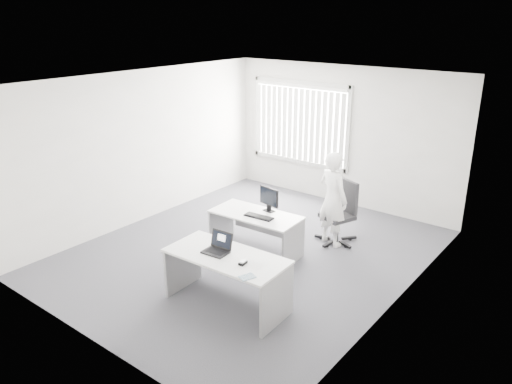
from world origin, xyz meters
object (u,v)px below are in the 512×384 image
Objects in this scene: desk_near at (227,269)px; laptop at (215,244)px; office_chair at (339,223)px; desk_far at (256,224)px; monitor at (269,199)px; person at (333,199)px.

laptop is at bearing -166.65° from desk_near.
office_chair is 3.23× the size of laptop.
office_chair reaches higher than desk_near.
laptop is (0.53, -1.54, 0.39)m from desk_far.
person is at bearing 57.91° from monitor.
monitor is at bearing 106.31° from desk_near.
monitor is (-0.43, 1.77, -0.00)m from laptop.
person is 4.86× the size of laptop.
monitor is (-0.58, 1.73, 0.34)m from desk_near.
laptop is at bearing -76.12° from office_chair.
office_chair is (0.88, 1.20, -0.15)m from desk_far.
desk_far is at bearing 104.30° from laptop.
laptop reaches higher than desk_near.
monitor is at bearing 64.33° from desk_far.
office_chair is 1.36m from monitor.
person is 4.01× the size of monitor.
desk_near is 0.38m from laptop.
office_chair is 2.82m from laptop.
laptop is at bearing 99.98° from person.
person reaches higher than laptop.
desk_far is at bearing 112.06° from desk_near.
person is 2.60m from laptop.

